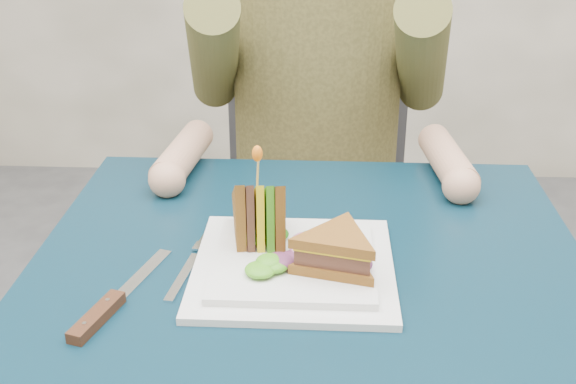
# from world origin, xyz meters

# --- Properties ---
(table) EXTENTS (0.75, 0.75, 0.73)m
(table) POSITION_xyz_m (0.00, 0.00, 0.65)
(table) COLOR black
(table) RESTS_ON ground
(chair) EXTENTS (0.42, 0.40, 0.93)m
(chair) POSITION_xyz_m (0.00, 0.71, 0.54)
(chair) COLOR #47474C
(chair) RESTS_ON ground
(diner) EXTENTS (0.54, 0.59, 0.74)m
(diner) POSITION_xyz_m (-0.00, 0.60, 0.91)
(diner) COLOR brown
(diner) RESTS_ON chair
(plate) EXTENTS (0.26, 0.26, 0.02)m
(plate) POSITION_xyz_m (-0.02, -0.00, 0.74)
(plate) COLOR white
(plate) RESTS_ON table
(sandwich_flat) EXTENTS (0.15, 0.15, 0.05)m
(sandwich_flat) POSITION_xyz_m (0.03, -0.03, 0.78)
(sandwich_flat) COLOR brown
(sandwich_flat) RESTS_ON plate
(sandwich_upright) EXTENTS (0.09, 0.15, 0.15)m
(sandwich_upright) POSITION_xyz_m (-0.07, 0.04, 0.78)
(sandwich_upright) COLOR brown
(sandwich_upright) RESTS_ON plate
(fork) EXTENTS (0.04, 0.18, 0.01)m
(fork) POSITION_xyz_m (-0.16, 0.00, 0.73)
(fork) COLOR silver
(fork) RESTS_ON table
(knife) EXTENTS (0.08, 0.22, 0.02)m
(knife) POSITION_xyz_m (-0.24, -0.11, 0.74)
(knife) COLOR silver
(knife) RESTS_ON table
(toothpick) EXTENTS (0.01, 0.01, 0.06)m
(toothpick) POSITION_xyz_m (-0.07, 0.04, 0.85)
(toothpick) COLOR tan
(toothpick) RESTS_ON sandwich_upright
(toothpick_frill) EXTENTS (0.01, 0.01, 0.02)m
(toothpick_frill) POSITION_xyz_m (-0.07, 0.04, 0.88)
(toothpick_frill) COLOR orange
(toothpick_frill) RESTS_ON sandwich_upright
(lettuce_spill) EXTENTS (0.15, 0.13, 0.02)m
(lettuce_spill) POSITION_xyz_m (-0.02, 0.01, 0.76)
(lettuce_spill) COLOR #337A14
(lettuce_spill) RESTS_ON plate
(onion_ring) EXTENTS (0.04, 0.04, 0.02)m
(onion_ring) POSITION_xyz_m (-0.01, 0.00, 0.77)
(onion_ring) COLOR #9E4C7A
(onion_ring) RESTS_ON plate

